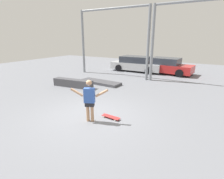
{
  "coord_description": "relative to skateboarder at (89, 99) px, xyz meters",
  "views": [
    {
      "loc": [
        3.93,
        -5.1,
        3.01
      ],
      "look_at": [
        0.11,
        1.55,
        0.71
      ],
      "focal_mm": 28.0,
      "sensor_mm": 36.0,
      "label": 1
    }
  ],
  "objects": [
    {
      "name": "canopy_support_right",
      "position": [
        2.77,
        7.42,
        2.35
      ],
      "size": [
        5.97,
        0.2,
        5.13
      ],
      "color": "gray",
      "rests_on": "ground_plane"
    },
    {
      "name": "ground_plane",
      "position": [
        -0.27,
        0.36,
        -0.88
      ],
      "size": [
        36.0,
        36.0,
        0.0
      ],
      "primitive_type": "plane",
      "color": "slate"
    },
    {
      "name": "skateboarder",
      "position": [
        0.0,
        0.0,
        0.0
      ],
      "size": [
        1.3,
        0.64,
        1.58
      ],
      "rotation": [
        0.0,
        0.0,
        0.41
      ],
      "color": "tan",
      "rests_on": "ground_plane"
    },
    {
      "name": "parked_car_silver",
      "position": [
        -2.38,
        10.29,
        -0.23
      ],
      "size": [
        4.59,
        2.02,
        1.35
      ],
      "rotation": [
        0.0,
        0.0,
        0.01
      ],
      "color": "#B7BABF",
      "rests_on": "ground_plane"
    },
    {
      "name": "grind_box",
      "position": [
        -3.76,
        3.24,
        -0.63
      ],
      "size": [
        2.71,
        0.79,
        0.49
      ],
      "primitive_type": "cube",
      "rotation": [
        0.0,
        0.0,
        0.11
      ],
      "color": "#47474C",
      "rests_on": "ground_plane"
    },
    {
      "name": "skateboard",
      "position": [
        0.56,
        0.57,
        -0.81
      ],
      "size": [
        0.77,
        0.29,
        0.08
      ],
      "rotation": [
        0.0,
        0.0,
        -0.08
      ],
      "color": "red",
      "rests_on": "ground_plane"
    },
    {
      "name": "manual_pad",
      "position": [
        -2.75,
        4.81,
        -0.79
      ],
      "size": [
        2.97,
        1.1,
        0.17
      ],
      "primitive_type": "cube",
      "rotation": [
        0.0,
        0.0,
        -0.06
      ],
      "color": "#47474C",
      "rests_on": "ground_plane"
    },
    {
      "name": "canopy_support_left",
      "position": [
        -3.3,
        7.42,
        2.35
      ],
      "size": [
        5.97,
        0.2,
        5.13
      ],
      "color": "gray",
      "rests_on": "ground_plane"
    },
    {
      "name": "parked_car_red",
      "position": [
        0.3,
        10.52,
        -0.23
      ],
      "size": [
        4.3,
        2.24,
        1.34
      ],
      "rotation": [
        0.0,
        0.0,
        -0.1
      ],
      "color": "red",
      "rests_on": "ground_plane"
    }
  ]
}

